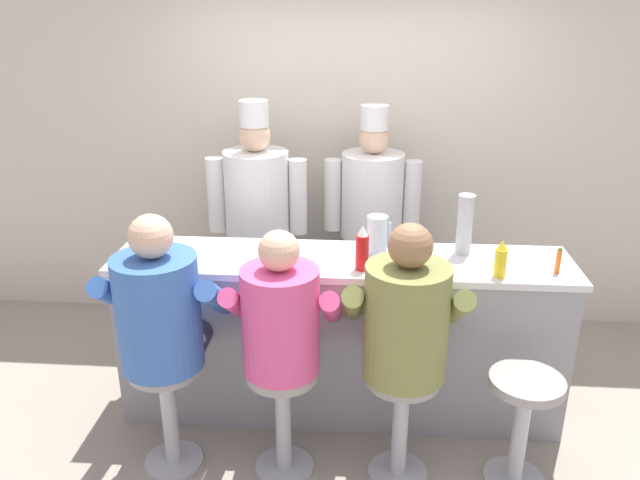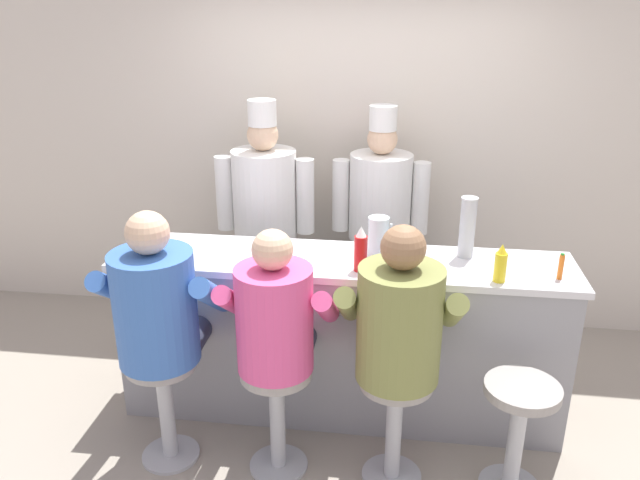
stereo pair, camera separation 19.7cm
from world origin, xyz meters
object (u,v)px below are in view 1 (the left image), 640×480
(breakfast_plate, at_px, (278,257))
(diner_seated_olive, at_px, (405,328))
(hot_sauce_bottle_orange, at_px, (558,261))
(diner_seated_blue, at_px, (162,318))
(cook_in_whites_near, at_px, (258,216))
(diner_seated_pink, at_px, (282,328))
(ketchup_bottle_red, at_px, (362,249))
(cup_stack_steel, at_px, (465,224))
(mustard_bottle_yellow, at_px, (501,260))
(water_pitcher_clear, at_px, (377,235))
(cereal_bowl, at_px, (390,264))
(coffee_mug_blue, at_px, (406,252))
(cook_in_whites_far, at_px, (372,215))
(empty_stool_round, at_px, (523,413))

(breakfast_plate, relative_size, diner_seated_olive, 0.17)
(breakfast_plate, bearing_deg, hot_sauce_bottle_orange, -2.97)
(diner_seated_blue, height_order, cook_in_whites_near, cook_in_whites_near)
(diner_seated_pink, bearing_deg, breakfast_plate, 99.46)
(diner_seated_blue, relative_size, cook_in_whites_near, 0.81)
(ketchup_bottle_red, distance_m, cup_stack_steel, 0.66)
(mustard_bottle_yellow, distance_m, hot_sauce_bottle_orange, 0.33)
(water_pitcher_clear, bearing_deg, cook_in_whites_near, 139.15)
(diner_seated_pink, bearing_deg, diner_seated_olive, 0.26)
(cereal_bowl, bearing_deg, coffee_mug_blue, 59.95)
(coffee_mug_blue, xyz_separation_m, cook_in_whites_far, (-0.19, 0.91, -0.09))
(hot_sauce_bottle_orange, height_order, cereal_bowl, hot_sauce_bottle_orange)
(hot_sauce_bottle_orange, height_order, water_pitcher_clear, water_pitcher_clear)
(breakfast_plate, relative_size, empty_stool_round, 0.38)
(diner_seated_olive, bearing_deg, diner_seated_pink, -179.74)
(hot_sauce_bottle_orange, distance_m, cook_in_whites_near, 2.04)
(diner_seated_blue, xyz_separation_m, diner_seated_olive, (1.25, -0.00, -0.01))
(water_pitcher_clear, relative_size, diner_seated_olive, 0.16)
(mustard_bottle_yellow, distance_m, cup_stack_steel, 0.37)
(breakfast_plate, bearing_deg, cook_in_whites_far, 61.01)
(water_pitcher_clear, distance_m, diner_seated_olive, 0.69)
(ketchup_bottle_red, distance_m, diner_seated_pink, 0.63)
(cereal_bowl, height_order, cup_stack_steel, cup_stack_steel)
(cook_in_whites_near, bearing_deg, diner_seated_pink, -75.59)
(hot_sauce_bottle_orange, relative_size, coffee_mug_blue, 1.24)
(water_pitcher_clear, bearing_deg, diner_seated_pink, -127.28)
(mustard_bottle_yellow, distance_m, cereal_bowl, 0.59)
(diner_seated_olive, xyz_separation_m, cook_in_whites_far, (-0.17, 1.49, 0.08))
(hot_sauce_bottle_orange, distance_m, breakfast_plate, 1.56)
(empty_stool_round, xyz_separation_m, cook_in_whites_near, (-1.59, 1.39, 0.56))
(hot_sauce_bottle_orange, xyz_separation_m, diner_seated_blue, (-2.09, -0.43, -0.20))
(cook_in_whites_near, bearing_deg, diner_seated_olive, -54.28)
(cereal_bowl, distance_m, cook_in_whites_near, 1.30)
(water_pitcher_clear, height_order, cook_in_whites_far, cook_in_whites_far)
(ketchup_bottle_red, distance_m, cook_in_whites_near, 1.21)
(cereal_bowl, height_order, coffee_mug_blue, coffee_mug_blue)
(water_pitcher_clear, height_order, diner_seated_blue, diner_seated_blue)
(hot_sauce_bottle_orange, distance_m, cook_in_whites_far, 1.47)
(diner_seated_olive, height_order, cook_in_whites_near, cook_in_whites_near)
(diner_seated_blue, height_order, empty_stool_round, diner_seated_blue)
(cereal_bowl, distance_m, diner_seated_olive, 0.45)
(ketchup_bottle_red, bearing_deg, diner_seated_pink, -134.39)
(cereal_bowl, relative_size, diner_seated_blue, 0.10)
(cook_in_whites_near, bearing_deg, breakfast_plate, -72.64)
(breakfast_plate, xyz_separation_m, cook_in_whites_near, (-0.26, 0.84, -0.05))
(diner_seated_olive, relative_size, cook_in_whites_far, 0.83)
(water_pitcher_clear, bearing_deg, cereal_bowl, -71.94)
(breakfast_plate, distance_m, cook_in_whites_far, 1.12)
(diner_seated_pink, height_order, diner_seated_olive, diner_seated_olive)
(empty_stool_round, bearing_deg, cook_in_whites_far, 117.29)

